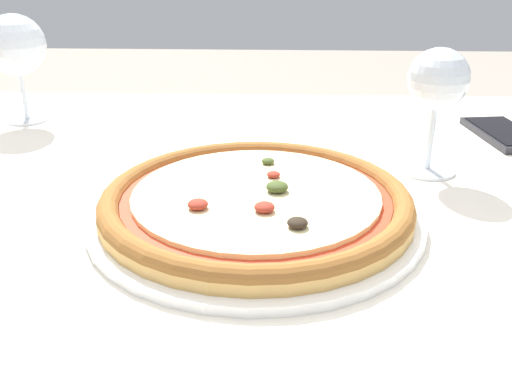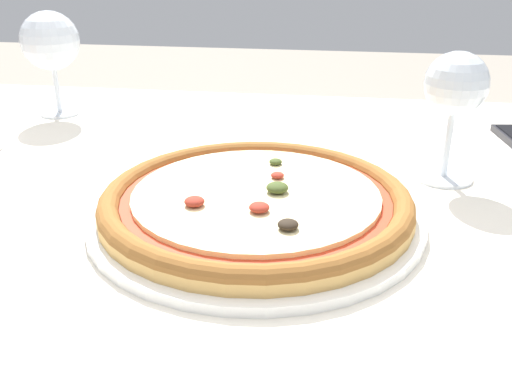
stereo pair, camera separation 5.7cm
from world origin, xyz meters
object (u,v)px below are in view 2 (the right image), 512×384
object	(u,v)px
wine_glass_far_left	(50,42)
wine_glass_far_right	(456,89)
dining_table	(188,268)
pizza_plate	(256,204)

from	to	relation	value
wine_glass_far_left	wine_glass_far_right	size ratio (longest dim) A/B	1.08
dining_table	wine_glass_far_right	xyz separation A→B (m)	(0.29, 0.11, 0.19)
dining_table	pizza_plate	world-z (taller)	pizza_plate
dining_table	wine_glass_far_right	size ratio (longest dim) A/B	8.28
dining_table	wine_glass_far_left	bearing A→B (deg)	133.94
wine_glass_far_left	wine_glass_far_right	distance (m)	0.61
dining_table	wine_glass_far_left	xyz separation A→B (m)	(-0.29, 0.30, 0.20)
pizza_plate	wine_glass_far_right	bearing A→B (deg)	34.28
wine_glass_far_left	wine_glass_far_right	xyz separation A→B (m)	(0.58, -0.19, -0.01)
dining_table	wine_glass_far_left	world-z (taller)	wine_glass_far_left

